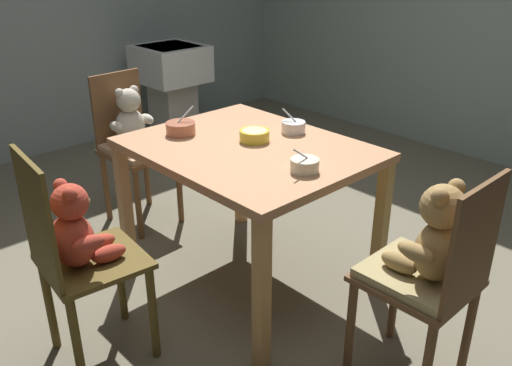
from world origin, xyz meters
TOP-DOWN VIEW (x-y plane):
  - ground_plane at (0.00, 0.00)m, footprint 5.20×5.20m
  - dining_table at (0.00, 0.00)m, footprint 1.10×0.88m
  - teddy_chair_near_left at (-0.98, -0.04)m, footprint 0.42×0.38m
  - teddy_chair_near_front at (-0.03, -0.88)m, footprint 0.42×0.42m
  - teddy_chair_near_right at (0.98, 0.01)m, footprint 0.40×0.38m
  - porridge_bowl_terracotta_near_left at (-0.35, -0.14)m, footprint 0.15×0.16m
  - porridge_bowl_cream_near_right at (0.39, -0.04)m, footprint 0.12×0.13m
  - porridge_bowl_white_far_center at (0.02, 0.29)m, footprint 0.13×0.12m
  - porridge_bowl_yellow_center at (-0.03, 0.06)m, footprint 0.14×0.14m
  - sink_basin at (-2.05, 0.98)m, footprint 0.53×0.51m

SIDE VIEW (x-z plane):
  - ground_plane at x=0.00m, z-range -0.04..0.00m
  - sink_basin at x=-2.05m, z-range 0.13..0.96m
  - teddy_chair_near_left at x=-0.98m, z-range 0.10..1.02m
  - teddy_chair_near_front at x=-0.03m, z-range 0.09..1.04m
  - teddy_chair_near_right at x=0.98m, z-range 0.12..1.05m
  - dining_table at x=0.00m, z-range 0.29..1.04m
  - porridge_bowl_yellow_center at x=-0.03m, z-range 0.75..0.81m
  - porridge_bowl_cream_near_right at x=0.39m, z-range 0.72..0.84m
  - porridge_bowl_white_far_center at x=0.02m, z-range 0.72..0.84m
  - porridge_bowl_terracotta_near_left at x=-0.35m, z-range 0.72..0.85m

